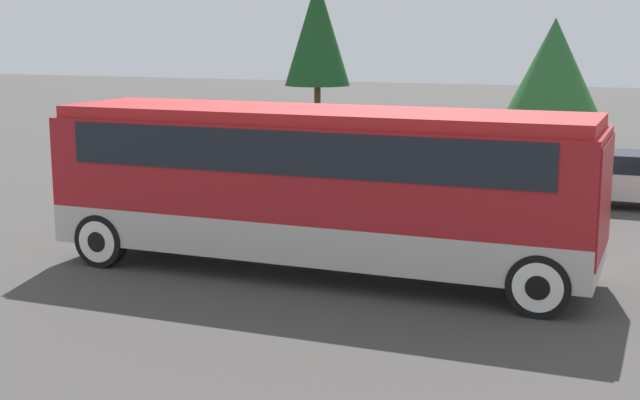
{
  "coord_description": "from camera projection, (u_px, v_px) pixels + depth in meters",
  "views": [
    {
      "loc": [
        5.98,
        -14.84,
        4.4
      ],
      "look_at": [
        0.0,
        0.0,
        1.36
      ],
      "focal_mm": 50.0,
      "sensor_mm": 36.0,
      "label": 1
    }
  ],
  "objects": [
    {
      "name": "parked_car_near",
      "position": [
        497.0,
        187.0,
        21.35
      ],
      "size": [
        4.4,
        1.92,
        1.44
      ],
      "color": "maroon",
      "rests_on": "ground_plane"
    },
    {
      "name": "ground_plane",
      "position": [
        320.0,
        272.0,
        16.54
      ],
      "size": [
        120.0,
        120.0,
        0.0
      ],
      "primitive_type": "plane",
      "color": "#423F3D"
    },
    {
      "name": "parked_car_far",
      "position": [
        313.0,
        164.0,
        25.1
      ],
      "size": [
        4.45,
        1.94,
        1.44
      ],
      "color": "#2D5638",
      "rests_on": "ground_plane"
    },
    {
      "name": "tree_center",
      "position": [
        554.0,
        64.0,
        33.68
      ],
      "size": [
        3.39,
        3.39,
        4.91
      ],
      "color": "brown",
      "rests_on": "ground_plane"
    },
    {
      "name": "tree_left",
      "position": [
        317.0,
        32.0,
        38.37
      ],
      "size": [
        2.84,
        2.84,
        6.68
      ],
      "color": "brown",
      "rests_on": "ground_plane"
    },
    {
      "name": "parked_car_mid",
      "position": [
        638.0,
        180.0,
        22.58
      ],
      "size": [
        4.04,
        1.8,
        1.37
      ],
      "color": "silver",
      "rests_on": "ground_plane"
    },
    {
      "name": "tour_bus",
      "position": [
        325.0,
        176.0,
        16.16
      ],
      "size": [
        9.96,
        2.67,
        3.03
      ],
      "color": "#B7B2A8",
      "rests_on": "ground_plane"
    }
  ]
}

